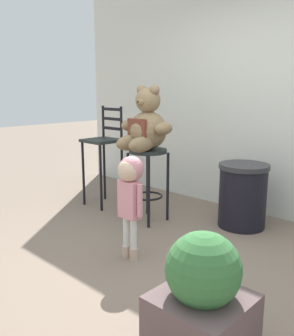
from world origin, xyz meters
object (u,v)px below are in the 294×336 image
object	(u,v)px
teddy_bear	(146,126)
bar_chair_empty	(104,148)
trash_bin	(243,195)
planter_with_shrub	(202,297)
bar_stool_with_teddy	(148,170)
child_walking	(130,185)

from	to	relation	value
teddy_bear	bar_chair_empty	bearing A→B (deg)	173.73
trash_bin	planter_with_shrub	bearing A→B (deg)	-66.85
planter_with_shrub	bar_stool_with_teddy	bearing A→B (deg)	141.46
bar_chair_empty	planter_with_shrub	bearing A→B (deg)	-29.16
trash_bin	bar_chair_empty	world-z (taller)	bar_chair_empty
trash_bin	child_walking	bearing A→B (deg)	-103.08
bar_stool_with_teddy	trash_bin	world-z (taller)	bar_stool_with_teddy
bar_stool_with_teddy	teddy_bear	world-z (taller)	teddy_bear
bar_stool_with_teddy	bar_chair_empty	size ratio (longest dim) A/B	0.65
teddy_bear	child_walking	size ratio (longest dim) A/B	0.75
teddy_bear	planter_with_shrub	size ratio (longest dim) A/B	0.97
bar_stool_with_teddy	bar_chair_empty	distance (m)	0.83
child_walking	bar_stool_with_teddy	bearing A→B (deg)	171.40
child_walking	bar_chair_empty	distance (m)	1.61
bar_chair_empty	planter_with_shrub	world-z (taller)	bar_chair_empty
trash_bin	planter_with_shrub	world-z (taller)	planter_with_shrub
child_walking	planter_with_shrub	world-z (taller)	child_walking
teddy_bear	child_walking	bearing A→B (deg)	-54.57
planter_with_shrub	trash_bin	bearing A→B (deg)	113.15
bar_stool_with_teddy	trash_bin	size ratio (longest dim) A/B	1.19
bar_stool_with_teddy	child_walking	size ratio (longest dim) A/B	0.90
teddy_bear	bar_chair_empty	xyz separation A→B (m)	(-0.82, 0.09, -0.33)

